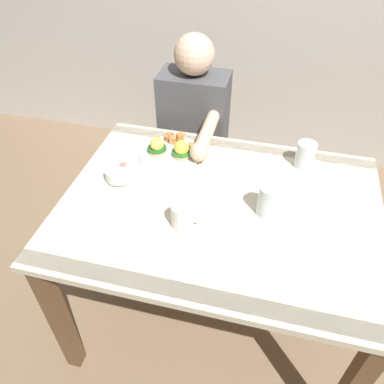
{
  "coord_description": "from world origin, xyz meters",
  "views": [
    {
      "loc": [
        0.15,
        -1.03,
        1.73
      ],
      "look_at": [
        -0.11,
        0.0,
        0.78
      ],
      "focal_mm": 35.5,
      "sensor_mm": 36.0,
      "label": 1
    }
  ],
  "objects_px": {
    "fork": "(257,162)",
    "water_glass_far": "(268,201)",
    "coffee_mug": "(183,215)",
    "eggs_benedict_plate": "(170,151)",
    "diner_person": "(193,131)",
    "water_glass_near": "(305,156)",
    "dining_table": "(219,224)",
    "fruit_bowl": "(120,173)"
  },
  "relations": [
    {
      "from": "fork",
      "to": "diner_person",
      "type": "xyz_separation_m",
      "value": [
        -0.36,
        0.3,
        -0.09
      ]
    },
    {
      "from": "fork",
      "to": "water_glass_far",
      "type": "bearing_deg",
      "value": -76.44
    },
    {
      "from": "diner_person",
      "to": "coffee_mug",
      "type": "bearing_deg",
      "value": -78.82
    },
    {
      "from": "eggs_benedict_plate",
      "to": "water_glass_far",
      "type": "distance_m",
      "value": 0.51
    },
    {
      "from": "dining_table",
      "to": "water_glass_near",
      "type": "bearing_deg",
      "value": 47.38
    },
    {
      "from": "water_glass_far",
      "to": "eggs_benedict_plate",
      "type": "bearing_deg",
      "value": 150.3
    },
    {
      "from": "water_glass_far",
      "to": "coffee_mug",
      "type": "bearing_deg",
      "value": -153.88
    },
    {
      "from": "eggs_benedict_plate",
      "to": "water_glass_far",
      "type": "xyz_separation_m",
      "value": [
        0.44,
        -0.25,
        0.03
      ]
    },
    {
      "from": "coffee_mug",
      "to": "diner_person",
      "type": "relative_size",
      "value": 0.1
    },
    {
      "from": "fork",
      "to": "diner_person",
      "type": "relative_size",
      "value": 0.13
    },
    {
      "from": "coffee_mug",
      "to": "fork",
      "type": "bearing_deg",
      "value": 63.99
    },
    {
      "from": "fruit_bowl",
      "to": "coffee_mug",
      "type": "relative_size",
      "value": 1.08
    },
    {
      "from": "water_glass_near",
      "to": "diner_person",
      "type": "xyz_separation_m",
      "value": [
        -0.55,
        0.28,
        -0.14
      ]
    },
    {
      "from": "dining_table",
      "to": "fork",
      "type": "height_order",
      "value": "fork"
    },
    {
      "from": "water_glass_far",
      "to": "fruit_bowl",
      "type": "bearing_deg",
      "value": 175.32
    },
    {
      "from": "dining_table",
      "to": "water_glass_far",
      "type": "relative_size",
      "value": 9.62
    },
    {
      "from": "eggs_benedict_plate",
      "to": "diner_person",
      "type": "distance_m",
      "value": 0.36
    },
    {
      "from": "dining_table",
      "to": "coffee_mug",
      "type": "bearing_deg",
      "value": -128.74
    },
    {
      "from": "coffee_mug",
      "to": "water_glass_far",
      "type": "bearing_deg",
      "value": 26.12
    },
    {
      "from": "dining_table",
      "to": "fruit_bowl",
      "type": "xyz_separation_m",
      "value": [
        -0.42,
        0.05,
        0.14
      ]
    },
    {
      "from": "dining_table",
      "to": "water_glass_far",
      "type": "distance_m",
      "value": 0.24
    },
    {
      "from": "coffee_mug",
      "to": "water_glass_far",
      "type": "distance_m",
      "value": 0.31
    },
    {
      "from": "fork",
      "to": "water_glass_near",
      "type": "relative_size",
      "value": 1.37
    },
    {
      "from": "diner_person",
      "to": "fruit_bowl",
      "type": "bearing_deg",
      "value": -107.09
    },
    {
      "from": "eggs_benedict_plate",
      "to": "coffee_mug",
      "type": "relative_size",
      "value": 2.42
    },
    {
      "from": "diner_person",
      "to": "eggs_benedict_plate",
      "type": "bearing_deg",
      "value": -92.95
    },
    {
      "from": "fruit_bowl",
      "to": "water_glass_near",
      "type": "distance_m",
      "value": 0.77
    },
    {
      "from": "fruit_bowl",
      "to": "coffee_mug",
      "type": "height_order",
      "value": "coffee_mug"
    },
    {
      "from": "fruit_bowl",
      "to": "water_glass_far",
      "type": "bearing_deg",
      "value": -4.68
    },
    {
      "from": "water_glass_far",
      "to": "diner_person",
      "type": "bearing_deg",
      "value": 125.59
    },
    {
      "from": "water_glass_far",
      "to": "water_glass_near",
      "type": "bearing_deg",
      "value": 69.0
    },
    {
      "from": "diner_person",
      "to": "water_glass_near",
      "type": "bearing_deg",
      "value": -26.92
    },
    {
      "from": "fork",
      "to": "water_glass_far",
      "type": "relative_size",
      "value": 1.23
    },
    {
      "from": "dining_table",
      "to": "water_glass_far",
      "type": "bearing_deg",
      "value": 1.3
    },
    {
      "from": "fork",
      "to": "water_glass_far",
      "type": "height_order",
      "value": "water_glass_far"
    },
    {
      "from": "water_glass_near",
      "to": "dining_table",
      "type": "bearing_deg",
      "value": -132.62
    },
    {
      "from": "eggs_benedict_plate",
      "to": "fork",
      "type": "height_order",
      "value": "eggs_benedict_plate"
    },
    {
      "from": "eggs_benedict_plate",
      "to": "fork",
      "type": "distance_m",
      "value": 0.38
    },
    {
      "from": "fruit_bowl",
      "to": "diner_person",
      "type": "bearing_deg",
      "value": 72.91
    },
    {
      "from": "eggs_benedict_plate",
      "to": "water_glass_far",
      "type": "bearing_deg",
      "value": -29.7
    },
    {
      "from": "coffee_mug",
      "to": "water_glass_near",
      "type": "height_order",
      "value": "water_glass_near"
    },
    {
      "from": "eggs_benedict_plate",
      "to": "dining_table",
      "type": "bearing_deg",
      "value": -43.6
    }
  ]
}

